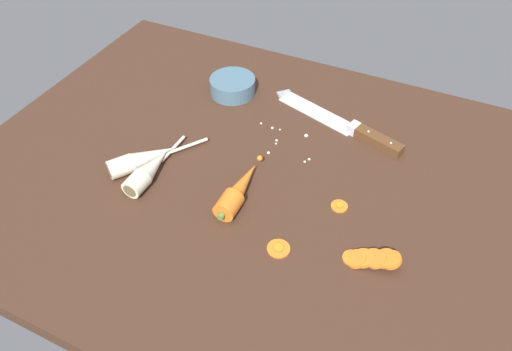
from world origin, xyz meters
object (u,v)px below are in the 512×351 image
whole_carrot (238,190)px  parsnip_mid_left (142,159)px  chefs_knife (332,119)px  carrot_slice_stray_near (279,248)px  prep_bowl (233,85)px  carrot_slice_stack (371,259)px  carrot_slice_stray_mid (339,206)px  parsnip_front (149,171)px

whole_carrot → parsnip_mid_left: size_ratio=0.96×
chefs_knife → carrot_slice_stray_near: chefs_knife is taller
chefs_knife → prep_bowl: (-25.62, 0.19, 1.50)cm
whole_carrot → carrot_slice_stack: (27.19, -3.79, -1.00)cm
carrot_slice_stray_mid → prep_bowl: bearing=145.3°
parsnip_front → prep_bowl: same height
whole_carrot → carrot_slice_stray_mid: 19.44cm
carrot_slice_stray_mid → prep_bowl: (-35.44, 24.56, 1.79)cm
whole_carrot → parsnip_front: bearing=-171.4°
parsnip_mid_left → carrot_slice_stack: (48.93, -3.29, -0.88)cm
chefs_knife → carrot_slice_stray_near: size_ratio=8.25×
carrot_slice_stray_mid → prep_bowl: 43.16cm
carrot_slice_stray_mid → prep_bowl: size_ratio=0.29×
prep_bowl → whole_carrot: bearing=-60.9°
parsnip_front → carrot_slice_stray_mid: bearing=13.5°
parsnip_mid_left → carrot_slice_stray_near: parsnip_mid_left is taller
carrot_slice_stack → carrot_slice_stray_mid: bearing=131.7°
chefs_knife → carrot_slice_stray_mid: (9.82, -24.37, -0.29)cm
chefs_knife → carrot_slice_stray_near: (3.33, -38.44, -0.29)cm
carrot_slice_stray_mid → carrot_slice_stray_near: bearing=-114.8°
whole_carrot → parsnip_mid_left: bearing=-178.7°
chefs_knife → prep_bowl: 25.66cm
parsnip_front → carrot_slice_stack: parsnip_front is taller
whole_carrot → prep_bowl: (-17.06, 30.65, 0.05)cm
parsnip_front → carrot_slice_stack: size_ratio=1.97×
parsnip_mid_left → prep_bowl: same height
whole_carrot → carrot_slice_stack: 27.47cm
chefs_knife → parsnip_front: 42.99cm
parsnip_front → carrot_slice_stray_near: parsnip_front is taller
carrot_slice_stack → carrot_slice_stray_mid: size_ratio=3.01×
whole_carrot → carrot_slice_stray_mid: bearing=18.3°
chefs_knife → carrot_slice_stack: (18.63, -34.25, 0.45)cm
parsnip_front → chefs_knife: bearing=50.8°
parsnip_front → prep_bowl: size_ratio=1.74×
chefs_knife → parsnip_front: bearing=-129.2°
carrot_slice_stack → carrot_slice_stray_mid: (-8.81, 9.88, -0.74)cm
parsnip_front → parsnip_mid_left: 3.89cm
parsnip_front → prep_bowl: 33.50cm
carrot_slice_stack → prep_bowl: size_ratio=0.89×
carrot_slice_stray_near → prep_bowl: bearing=126.9°
parsnip_front → carrot_slice_stray_mid: (37.00, 8.91, -1.62)cm
carrot_slice_stack → parsnip_mid_left: bearing=176.2°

